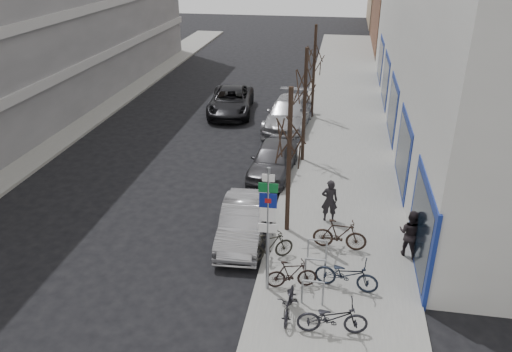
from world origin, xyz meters
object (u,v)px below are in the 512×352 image
at_px(highway_sign_pole, 268,223).
at_px(meter_mid, 290,156).
at_px(tree_mid, 306,79).
at_px(tree_far, 315,50).
at_px(bike_near_left, 290,300).
at_px(pedestrian_near, 329,200).
at_px(meter_back, 301,117).
at_px(bike_far_curb, 333,315).
at_px(bike_far_inner, 340,234).
at_px(lane_car, 231,101).
at_px(bike_mid_curb, 347,272).
at_px(meter_front, 273,217).
at_px(parked_car_front, 243,222).
at_px(tree_near, 290,128).
at_px(bike_mid_inner, 270,246).
at_px(pedestrian_far, 410,233).
at_px(parked_car_mid, 273,159).
at_px(bike_near_right, 292,274).
at_px(bike_rack, 315,267).
at_px(parked_car_back, 289,114).

bearing_deg(highway_sign_pole, meter_mid, 91.68).
bearing_deg(tree_mid, tree_far, 90.00).
bearing_deg(bike_near_left, pedestrian_near, 82.66).
distance_m(tree_mid, meter_back, 5.13).
height_order(meter_mid, bike_far_curb, meter_mid).
distance_m(bike_far_inner, lane_car, 15.83).
distance_m(meter_mid, bike_mid_curb, 8.50).
distance_m(meter_front, meter_back, 11.00).
bearing_deg(parked_car_front, pedestrian_near, 24.60).
relative_size(meter_front, bike_far_inner, 0.69).
xyz_separation_m(highway_sign_pole, tree_near, (0.20, 3.51, 1.65)).
height_order(bike_mid_inner, pedestrian_near, pedestrian_near).
bearing_deg(pedestrian_far, parked_car_front, 27.21).
xyz_separation_m(bike_mid_curb, pedestrian_far, (2.04, 2.17, 0.25)).
distance_m(bike_far_inner, pedestrian_near, 1.93).
xyz_separation_m(tree_near, meter_back, (-0.45, 10.50, -3.19)).
relative_size(bike_mid_curb, bike_far_inner, 1.04).
distance_m(meter_front, bike_far_curb, 5.10).
bearing_deg(tree_mid, pedestrian_near, -75.23).
bearing_deg(tree_far, bike_far_inner, -82.21).
height_order(meter_back, parked_car_mid, parked_car_mid).
bearing_deg(tree_mid, meter_front, -93.68).
relative_size(tree_far, lane_car, 1.01).
xyz_separation_m(bike_near_right, bike_mid_inner, (-0.86, 1.31, 0.04)).
relative_size(meter_front, bike_far_curb, 0.66).
bearing_deg(parked_car_mid, bike_mid_curb, -63.06).
xyz_separation_m(bike_rack, parked_car_mid, (-2.40, 7.79, 0.10)).
relative_size(bike_mid_inner, pedestrian_near, 1.02).
height_order(tree_mid, bike_far_curb, tree_mid).
height_order(meter_mid, bike_near_left, meter_mid).
relative_size(tree_mid, meter_mid, 4.33).
bearing_deg(tree_far, bike_mid_inner, -91.33).
height_order(bike_mid_inner, bike_far_inner, bike_far_inner).
distance_m(tree_near, bike_mid_inner, 3.99).
distance_m(parked_car_back, pedestrian_near, 10.68).
distance_m(bike_rack, tree_far, 16.31).
bearing_deg(bike_near_left, meter_front, 106.24).
bearing_deg(bike_near_right, parked_car_front, 23.97).
bearing_deg(meter_back, bike_far_inner, -78.36).
bearing_deg(tree_far, meter_back, -100.20).
xyz_separation_m(bike_rack, tree_mid, (-1.20, 9.40, 3.44)).
relative_size(tree_mid, meter_back, 4.33).
height_order(bike_mid_curb, bike_far_curb, bike_mid_curb).
relative_size(meter_back, bike_mid_inner, 0.74).
relative_size(meter_mid, bike_mid_inner, 0.74).
bearing_deg(highway_sign_pole, tree_mid, 88.86).
bearing_deg(pedestrian_far, meter_front, 24.38).
relative_size(tree_mid, pedestrian_near, 3.28).
relative_size(tree_far, bike_mid_curb, 2.85).
relative_size(bike_rack, parked_car_front, 0.54).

